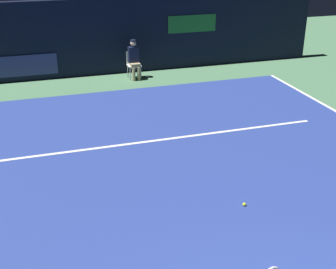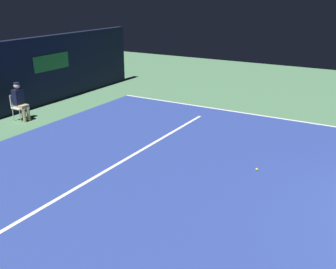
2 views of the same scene
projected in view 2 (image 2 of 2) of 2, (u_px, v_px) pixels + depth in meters
The scene contains 6 objects.
ground_plane at pixel (202, 175), 9.82m from camera, with size 32.26×32.26×0.00m, color #4C7A56.
court_surface at pixel (203, 175), 9.81m from camera, with size 11.06×12.37×0.01m, color navy.
line_sideline_left at pixel (270, 117), 14.27m from camera, with size 0.10×12.37×0.01m, color white.
line_service at pixel (130, 157), 10.84m from camera, with size 8.63×0.10×0.01m, color white.
line_judge_on_chair at pixel (20, 101), 13.70m from camera, with size 0.45×0.54×1.32m.
tennis_ball at pixel (257, 169), 10.01m from camera, with size 0.07×0.07×0.07m, color #CCE033.
Camera 2 is at (-8.12, 1.43, 4.24)m, focal length 43.15 mm.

